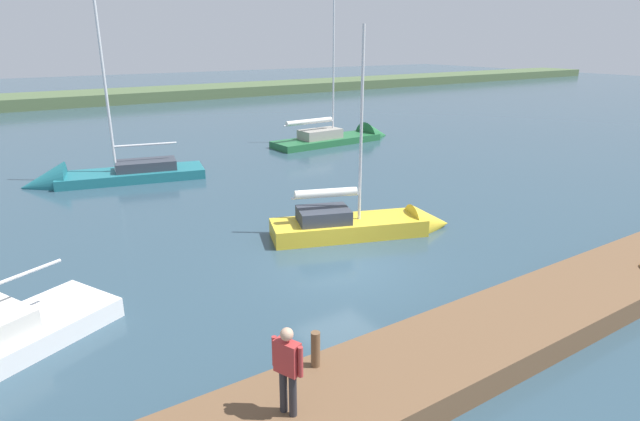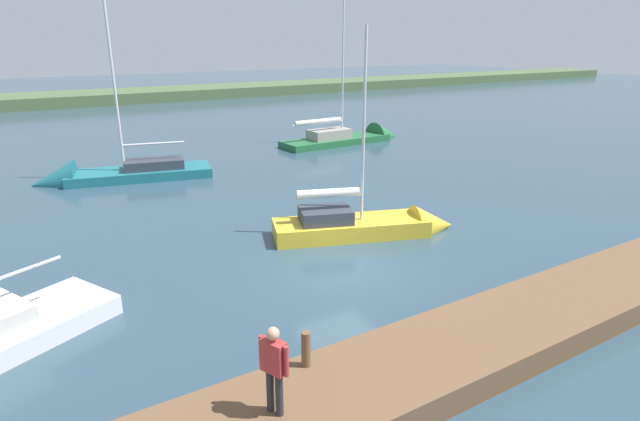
# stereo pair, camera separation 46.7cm
# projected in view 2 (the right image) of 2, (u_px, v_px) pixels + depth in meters

# --- Properties ---
(ground_plane) EXTENTS (200.00, 200.00, 0.00)m
(ground_plane) POSITION_uv_depth(u_px,v_px,m) (343.00, 267.00, 16.43)
(ground_plane) COLOR #2D4756
(far_shoreline) EXTENTS (180.00, 8.00, 2.40)m
(far_shoreline) POSITION_uv_depth(u_px,v_px,m) (90.00, 103.00, 58.06)
(far_shoreline) COLOR #4C603D
(far_shoreline) RESTS_ON ground_plane
(dock_pier) EXTENTS (26.76, 2.53, 0.61)m
(dock_pier) POSITION_uv_depth(u_px,v_px,m) (477.00, 342.00, 11.84)
(dock_pier) COLOR brown
(dock_pier) RESTS_ON ground_plane
(mooring_post_near) EXTENTS (0.19, 0.19, 0.77)m
(mooring_post_near) POSITION_uv_depth(u_px,v_px,m) (306.00, 349.00, 10.37)
(mooring_post_near) COLOR brown
(mooring_post_near) RESTS_ON dock_pier
(sailboat_mid_channel) EXTENTS (7.00, 3.89, 8.09)m
(sailboat_mid_channel) POSITION_uv_depth(u_px,v_px,m) (373.00, 228.00, 19.18)
(sailboat_mid_channel) COLOR gold
(sailboat_mid_channel) RESTS_ON ground_plane
(sailboat_behind_pier) EXTENTS (8.98, 4.15, 10.08)m
(sailboat_behind_pier) POSITION_uv_depth(u_px,v_px,m) (109.00, 178.00, 26.40)
(sailboat_behind_pier) COLOR #1E6B75
(sailboat_behind_pier) RESTS_ON ground_plane
(sailboat_outer_mooring) EXTENTS (9.56, 2.75, 10.39)m
(sailboat_outer_mooring) POSITION_uv_depth(u_px,v_px,m) (354.00, 139.00, 36.45)
(sailboat_outer_mooring) COLOR #236638
(sailboat_outer_mooring) RESTS_ON ground_plane
(person_on_dock) EXTENTS (0.38, 0.61, 1.71)m
(person_on_dock) POSITION_uv_depth(u_px,v_px,m) (274.00, 364.00, 8.87)
(person_on_dock) COLOR #28282D
(person_on_dock) RESTS_ON dock_pier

